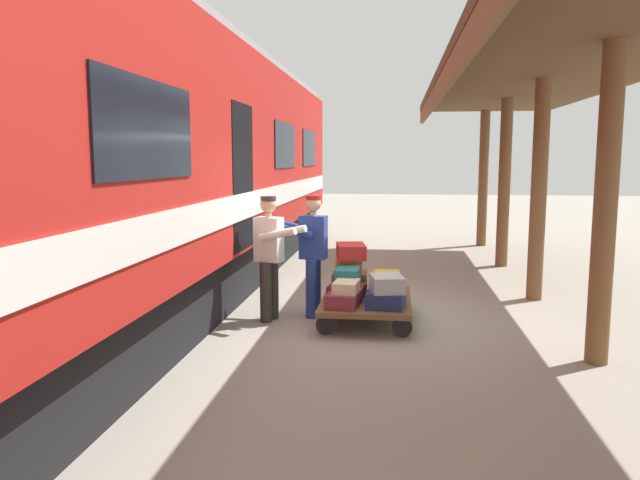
{
  "coord_description": "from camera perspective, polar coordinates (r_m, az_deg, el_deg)",
  "views": [
    {
      "loc": [
        -0.19,
        8.22,
        2.2
      ],
      "look_at": [
        0.77,
        0.42,
        1.15
      ],
      "focal_mm": 34.18,
      "sensor_mm": 36.0,
      "label": 1
    }
  ],
  "objects": [
    {
      "name": "suitcase_cream_canvas",
      "position": [
        7.82,
        2.47,
        -4.38
      ],
      "size": [
        0.34,
        0.48,
        0.14
      ],
      "primitive_type": "cube",
      "rotation": [
        0.0,
        0.0,
        -0.08
      ],
      "color": "beige",
      "rests_on": "suitcase_burgundy_valise"
    },
    {
      "name": "suitcase_maroon_trunk",
      "position": [
        8.32,
        2.54,
        -4.81
      ],
      "size": [
        0.53,
        0.53,
        0.18
      ],
      "primitive_type": "cube",
      "rotation": [
        0.0,
        0.0,
        -0.14
      ],
      "color": "maroon",
      "rests_on": "luggage_cart"
    },
    {
      "name": "suitcase_burgundy_valise",
      "position": [
        7.86,
        2.26,
        -5.54
      ],
      "size": [
        0.46,
        0.64,
        0.18
      ],
      "primitive_type": "cube",
      "rotation": [
        0.0,
        0.0,
        -0.13
      ],
      "color": "maroon",
      "rests_on": "luggage_cart"
    },
    {
      "name": "suitcase_yellow_case",
      "position": [
        8.75,
        6.29,
        -3.95
      ],
      "size": [
        0.38,
        0.62,
        0.26
      ],
      "primitive_type": "cube",
      "rotation": [
        0.0,
        0.0,
        0.03
      ],
      "color": "gold",
      "rests_on": "luggage_cart"
    },
    {
      "name": "suitcase_teal_softside",
      "position": [
        8.24,
        2.59,
        -3.45
      ],
      "size": [
        0.33,
        0.5,
        0.24
      ],
      "primitive_type": "cube",
      "rotation": [
        0.0,
        0.0,
        -0.06
      ],
      "color": "#1E666B",
      "rests_on": "suitcase_maroon_trunk"
    },
    {
      "name": "suitcase_navy_fabric",
      "position": [
        7.83,
        6.18,
        -5.56
      ],
      "size": [
        0.52,
        0.53,
        0.2
      ],
      "primitive_type": "cube",
      "rotation": [
        0.0,
        0.0,
        -0.13
      ],
      "color": "navy",
      "rests_on": "luggage_cart"
    },
    {
      "name": "suitcase_slate_roller",
      "position": [
        8.3,
        6.24,
        -4.88
      ],
      "size": [
        0.52,
        0.6,
        0.18
      ],
      "primitive_type": "cube",
      "rotation": [
        0.0,
        0.0,
        -0.06
      ],
      "color": "#4C515B",
      "rests_on": "luggage_cart"
    },
    {
      "name": "ground_plane",
      "position": [
        8.51,
        5.57,
        -7.4
      ],
      "size": [
        60.0,
        60.0,
        0.0
      ],
      "primitive_type": "plane",
      "color": "gray"
    },
    {
      "name": "porter_in_overalls",
      "position": [
        8.47,
        -0.76,
        -1.05
      ],
      "size": [
        0.7,
        0.49,
        1.7
      ],
      "color": "navy",
      "rests_on": "ground_plane"
    },
    {
      "name": "suitcase_brown_leather",
      "position": [
        8.77,
        2.79,
        -3.87
      ],
      "size": [
        0.48,
        0.47,
        0.27
      ],
      "primitive_type": "cube",
      "rotation": [
        0.0,
        0.0,
        0.01
      ],
      "color": "brown",
      "rests_on": "luggage_cart"
    },
    {
      "name": "platform_canopy",
      "position": [
        8.56,
        22.15,
        14.15
      ],
      "size": [
        3.2,
        15.99,
        3.56
      ],
      "color": "brown",
      "rests_on": "ground_plane"
    },
    {
      "name": "train_car",
      "position": [
        8.97,
        -16.58,
        6.41
      ],
      "size": [
        3.02,
        18.35,
        4.0
      ],
      "color": "#B21E19",
      "rests_on": "ground_plane"
    },
    {
      "name": "suitcase_orange_carryall",
      "position": [
        8.69,
        2.67,
        -2.39
      ],
      "size": [
        0.41,
        0.41,
        0.21
      ],
      "primitive_type": "cube",
      "rotation": [
        0.0,
        0.0,
        0.13
      ],
      "color": "#CC6B23",
      "rests_on": "suitcase_brown_leather"
    },
    {
      "name": "suitcase_red_plastic",
      "position": [
        8.66,
        2.92,
        -1.05
      ],
      "size": [
        0.47,
        0.61,
        0.2
      ],
      "primitive_type": "cube",
      "rotation": [
        0.0,
        0.0,
        0.17
      ],
      "color": "#AD231E",
      "rests_on": "suitcase_orange_carryall"
    },
    {
      "name": "suitcase_gray_aluminum",
      "position": [
        7.79,
        6.29,
        -4.09
      ],
      "size": [
        0.47,
        0.54,
        0.21
      ],
      "primitive_type": "cube",
      "rotation": [
        0.0,
        0.0,
        0.2
      ],
      "color": "#9EA0A5",
      "rests_on": "suitcase_navy_fabric"
    },
    {
      "name": "luggage_cart",
      "position": [
        8.33,
        4.37,
        -5.77
      ],
      "size": [
        1.2,
        1.73,
        0.32
      ],
      "color": "brown",
      "rests_on": "ground_plane"
    },
    {
      "name": "porter_by_door",
      "position": [
        8.27,
        -4.68,
        -1.29
      ],
      "size": [
        0.73,
        0.55,
        1.7
      ],
      "color": "#332D28",
      "rests_on": "ground_plane"
    }
  ]
}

